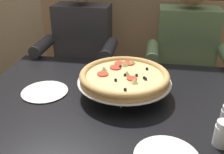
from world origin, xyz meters
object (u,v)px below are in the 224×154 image
object	(u,v)px
diner_left	(80,51)
booth_bench	(133,77)
diner_right	(186,57)
shaker_pepper_flakes	(222,135)
pizza	(124,77)
dining_table	(119,113)
plate_near_left	(45,90)

from	to	relation	value
diner_left	booth_bench	bearing A→B (deg)	35.58
diner_left	diner_right	distance (m)	0.74
diner_left	shaker_pepper_flakes	xyz separation A→B (m)	(0.78, -0.92, 0.07)
booth_bench	pizza	bearing A→B (deg)	-88.78
dining_table	pizza	size ratio (longest dim) A/B	3.11
diner_left	pizza	size ratio (longest dim) A/B	2.88
booth_bench	plate_near_left	distance (m)	1.06
plate_near_left	booth_bench	bearing A→B (deg)	68.32
dining_table	diner_left	bearing A→B (deg)	119.46
diner_right	diner_left	bearing A→B (deg)	180.00
diner_right	shaker_pepper_flakes	size ratio (longest dim) A/B	12.86
dining_table	diner_right	bearing A→B (deg)	60.54
diner_right	pizza	xyz separation A→B (m)	(-0.35, -0.62, 0.12)
diner_right	shaker_pepper_flakes	bearing A→B (deg)	-88.07
dining_table	shaker_pepper_flakes	xyz separation A→B (m)	(0.40, -0.26, 0.12)
pizza	plate_near_left	distance (m)	0.40
diner_right	shaker_pepper_flakes	xyz separation A→B (m)	(0.03, -0.92, 0.07)
plate_near_left	diner_right	bearing A→B (deg)	41.69
diner_right	plate_near_left	bearing A→B (deg)	-138.31
plate_near_left	dining_table	bearing A→B (deg)	0.01
dining_table	diner_left	size ratio (longest dim) A/B	1.08
dining_table	pizza	bearing A→B (deg)	66.29
diner_left	plate_near_left	size ratio (longest dim) A/B	5.62
pizza	diner_left	bearing A→B (deg)	122.39
plate_near_left	diner_left	bearing A→B (deg)	90.38
pizza	plate_near_left	world-z (taller)	pizza
pizza	shaker_pepper_flakes	bearing A→B (deg)	-38.66
booth_bench	pizza	distance (m)	0.98
diner_right	plate_near_left	xyz separation A→B (m)	(-0.74, -0.66, 0.04)
pizza	plate_near_left	size ratio (longest dim) A/B	1.95
booth_bench	plate_near_left	size ratio (longest dim) A/B	7.30
dining_table	pizza	xyz separation A→B (m)	(0.02, 0.04, 0.17)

